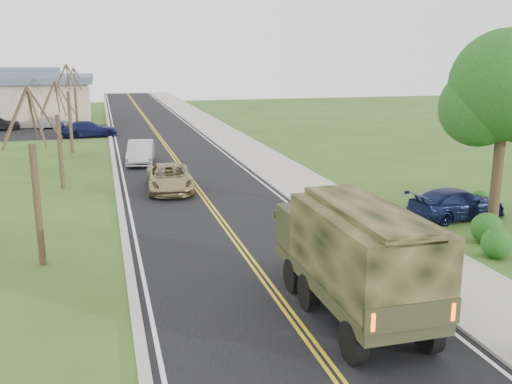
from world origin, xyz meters
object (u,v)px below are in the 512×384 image
object	(u,v)px
military_truck	(354,252)
suv_champagne	(169,178)
pickup_navy	(457,203)
sedan_silver	(141,152)

from	to	relation	value
military_truck	suv_champagne	bearing A→B (deg)	100.49
military_truck	suv_champagne	world-z (taller)	military_truck
suv_champagne	pickup_navy	world-z (taller)	suv_champagne
military_truck	sedan_silver	bearing A→B (deg)	99.06
suv_champagne	sedan_silver	world-z (taller)	sedan_silver
suv_champagne	sedan_silver	distance (m)	8.28
military_truck	pickup_navy	size ratio (longest dim) A/B	1.45
suv_champagne	pickup_navy	bearing A→B (deg)	-33.40
military_truck	suv_champagne	distance (m)	16.62
suv_champagne	military_truck	bearing A→B (deg)	-76.55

